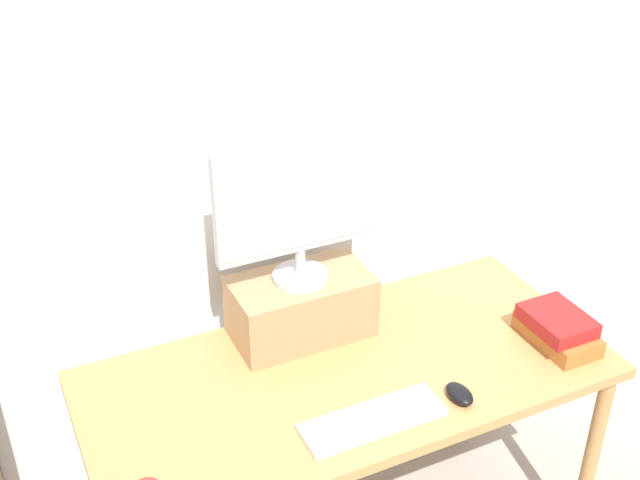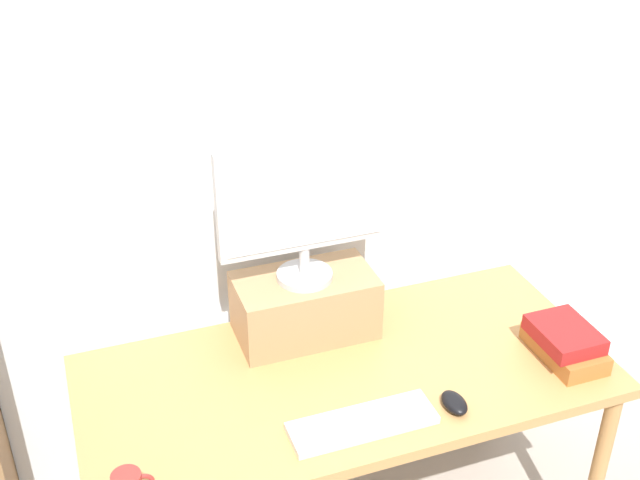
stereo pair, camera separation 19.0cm
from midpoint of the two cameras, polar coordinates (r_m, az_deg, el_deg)
The scene contains 7 objects.
back_wall at distance 2.60m, azimuth -0.06°, elevation 6.60°, with size 7.00×0.08×2.60m.
desk at distance 2.50m, azimuth 4.05°, elevation -10.73°, with size 1.60×0.74×0.77m.
riser_box at distance 2.55m, azimuth 1.06°, elevation -4.73°, with size 0.44×0.24×0.21m.
computer_monitor at distance 2.36m, azimuth 1.15°, elevation 2.54°, with size 0.53×0.17×0.46m.
keyboard at distance 2.28m, azimuth 5.49°, elevation -12.88°, with size 0.41×0.13×0.02m.
computer_mouse at distance 2.37m, azimuth 11.86°, elevation -11.33°, with size 0.06×0.10×0.04m.
book_stack at distance 2.62m, azimuth 19.02°, elevation -6.95°, with size 0.17×0.26×0.11m.
Camera 2 is at (-0.72, -1.76, 2.32)m, focal length 45.00 mm.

